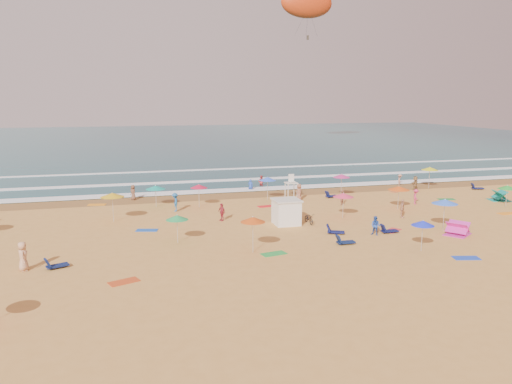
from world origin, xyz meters
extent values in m
plane|color=gold|center=(0.00, 0.00, 0.00)|extent=(220.00, 220.00, 0.00)
cube|color=#0C4756|center=(0.00, 84.00, 0.00)|extent=(220.00, 140.00, 0.18)
plane|color=olive|center=(0.00, 12.50, 0.01)|extent=(220.00, 220.00, 0.00)
cube|color=white|center=(0.00, 15.00, 0.10)|extent=(200.00, 2.20, 0.05)
cube|color=white|center=(0.00, 22.00, 0.10)|extent=(200.00, 1.60, 0.05)
cube|color=white|center=(0.00, 32.00, 0.10)|extent=(200.00, 1.20, 0.05)
cube|color=white|center=(0.40, -0.98, 1.00)|extent=(2.00, 2.00, 2.00)
cube|color=silver|center=(0.40, -0.98, 2.06)|extent=(2.20, 2.20, 0.12)
imported|color=black|center=(2.30, -1.28, 0.44)|extent=(0.62, 1.68, 0.87)
cone|color=gold|center=(-13.53, 3.57, 2.33)|extent=(1.97, 1.97, 0.35)
cone|color=#386FFF|center=(11.82, -6.13, 2.35)|extent=(1.99, 1.99, 0.35)
cone|color=#D14B11|center=(-4.25, -7.78, 2.32)|extent=(1.69, 1.69, 0.35)
cone|color=yellow|center=(21.82, 10.71, 2.32)|extent=(1.90, 1.90, 0.35)
cone|color=green|center=(23.28, 0.13, 1.89)|extent=(1.74, 1.74, 0.35)
cone|color=#C72C7D|center=(9.62, 8.34, 2.33)|extent=(1.80, 1.80, 0.35)
cone|color=#1C2EF2|center=(7.04, -10.45, 1.98)|extent=(1.54, 1.54, 0.35)
cone|color=#E75413|center=(12.43, 1.69, 2.04)|extent=(2.00, 2.00, 0.35)
cone|color=#13A090|center=(-9.62, 8.69, 1.92)|extent=(1.89, 1.89, 0.35)
cone|color=#F1355F|center=(5.91, -0.15, 2.05)|extent=(1.80, 1.80, 0.35)
cone|color=green|center=(-8.95, -4.14, 1.90)|extent=(1.62, 1.62, 0.35)
cone|color=blue|center=(1.71, 9.03, 2.23)|extent=(1.74, 1.74, 0.35)
cone|color=red|center=(-5.62, 7.43, 2.07)|extent=(1.63, 1.63, 0.35)
cube|color=#0F1B4C|center=(-16.74, -7.75, 0.17)|extent=(1.41, 0.98, 0.34)
cube|color=#0E1D49|center=(2.69, -7.68, 0.17)|extent=(1.31, 0.57, 0.34)
cube|color=#0F154C|center=(3.15, -4.91, 0.17)|extent=(1.42, 1.05, 0.34)
cube|color=#0E1346|center=(7.32, -5.73, 0.17)|extent=(1.31, 0.58, 0.34)
cube|color=#0E1548|center=(26.78, 8.49, 0.17)|extent=(1.40, 0.89, 0.34)
cube|color=#0E164A|center=(8.66, 8.53, 0.17)|extent=(1.39, 0.82, 0.34)
cube|color=#C84419|center=(-12.80, -11.25, 0.01)|extent=(1.90, 1.41, 0.03)
cube|color=blue|center=(-10.94, -0.01, 0.01)|extent=(1.86, 1.27, 0.03)
cube|color=green|center=(-2.98, -8.48, 0.01)|extent=(1.83, 1.17, 0.03)
cube|color=orange|center=(-15.23, 11.17, 0.01)|extent=(1.83, 1.17, 0.03)
cube|color=red|center=(7.88, -5.18, 0.01)|extent=(1.89, 1.67, 0.03)
cube|color=red|center=(0.77, 6.11, 0.01)|extent=(1.77, 1.01, 0.03)
cube|color=blue|center=(8.99, -12.63, 0.01)|extent=(1.85, 1.24, 0.03)
cube|color=#20833C|center=(19.78, 4.52, 0.01)|extent=(1.83, 1.17, 0.03)
cube|color=orange|center=(21.11, -2.55, 0.01)|extent=(1.70, 0.86, 0.03)
cube|color=#CA652F|center=(17.01, 9.87, 0.01)|extent=(1.90, 1.56, 0.03)
imported|color=tan|center=(19.85, 13.78, 0.53)|extent=(0.99, 1.16, 1.56)
imported|color=brown|center=(-11.67, 12.74, 0.79)|extent=(0.77, 0.91, 1.57)
imported|color=tan|center=(10.97, -1.44, 0.82)|extent=(0.83, 1.04, 1.65)
imported|color=#2649B5|center=(1.40, 14.86, 0.52)|extent=(0.66, 0.58, 1.54)
imported|color=#264DB3|center=(5.92, -6.02, 0.75)|extent=(0.91, 0.91, 1.49)
imported|color=#D73562|center=(15.34, 3.30, 0.76)|extent=(0.88, 1.11, 1.51)
imported|color=#B52D3C|center=(-4.56, 1.60, 0.76)|extent=(0.71, 0.96, 1.52)
imported|color=#2260A0|center=(-8.03, 6.29, 0.87)|extent=(0.74, 1.17, 1.73)
imported|color=red|center=(3.25, 16.98, 0.54)|extent=(0.97, 0.95, 1.58)
imported|color=#935D44|center=(4.87, 8.21, 0.85)|extent=(0.61, 0.87, 1.69)
imported|color=#A1794A|center=(19.29, 9.62, 0.86)|extent=(1.60, 1.32, 1.72)
imported|color=tan|center=(-18.67, -7.66, 0.91)|extent=(0.66, 0.94, 1.82)
imported|color=brown|center=(8.10, 4.87, 0.75)|extent=(0.63, 0.65, 1.49)
ellipsoid|color=red|center=(25.65, 62.39, 29.69)|extent=(11.13, 3.90, 6.12)
cube|color=#3F3326|center=(25.65, 61.39, 22.69)|extent=(0.40, 0.30, 0.90)
camera|label=1|loc=(-12.52, -39.35, 10.35)|focal=35.00mm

